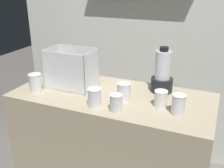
% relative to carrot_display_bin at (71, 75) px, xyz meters
% --- Properties ---
extents(counter, '(1.40, 0.64, 0.90)m').
position_rel_carrot_display_bin_xyz_m(counter, '(0.34, -0.02, -0.54)').
color(counter, tan).
rests_on(counter, ground_plane).
extents(back_wall_unit, '(2.60, 0.24, 2.50)m').
position_rel_carrot_display_bin_xyz_m(back_wall_unit, '(0.34, 0.74, 0.28)').
color(back_wall_unit, silver).
rests_on(back_wall_unit, ground_plane).
extents(carrot_display_bin, '(0.35, 0.23, 0.29)m').
position_rel_carrot_display_bin_xyz_m(carrot_display_bin, '(0.00, 0.00, 0.00)').
color(carrot_display_bin, white).
rests_on(carrot_display_bin, counter).
extents(blender_pitcher, '(0.16, 0.16, 0.33)m').
position_rel_carrot_display_bin_xyz_m(blender_pitcher, '(0.64, 0.18, 0.04)').
color(blender_pitcher, black).
rests_on(blender_pitcher, counter).
extents(juice_cup_carrot_far_left, '(0.09, 0.09, 0.13)m').
position_rel_carrot_display_bin_xyz_m(juice_cup_carrot_far_left, '(-0.19, -0.19, -0.03)').
color(juice_cup_carrot_far_left, white).
rests_on(juice_cup_carrot_far_left, counter).
extents(juice_cup_orange_left, '(0.09, 0.09, 0.12)m').
position_rel_carrot_display_bin_xyz_m(juice_cup_orange_left, '(0.31, -0.23, -0.04)').
color(juice_cup_orange_left, white).
rests_on(juice_cup_orange_left, counter).
extents(juice_cup_pomegranate_middle, '(0.09, 0.09, 0.12)m').
position_rel_carrot_display_bin_xyz_m(juice_cup_pomegranate_middle, '(0.45, -0.08, -0.04)').
color(juice_cup_pomegranate_middle, white).
rests_on(juice_cup_pomegranate_middle, counter).
extents(juice_cup_carrot_right, '(0.08, 0.08, 0.11)m').
position_rel_carrot_display_bin_xyz_m(juice_cup_carrot_right, '(0.46, -0.24, -0.04)').
color(juice_cup_carrot_right, white).
rests_on(juice_cup_carrot_right, counter).
extents(juice_cup_beet_far_right, '(0.08, 0.08, 0.11)m').
position_rel_carrot_display_bin_xyz_m(juice_cup_beet_far_right, '(0.70, -0.07, -0.04)').
color(juice_cup_beet_far_right, white).
rests_on(juice_cup_beet_far_right, counter).
extents(juice_cup_mango_rightmost, '(0.08, 0.08, 0.13)m').
position_rel_carrot_display_bin_xyz_m(juice_cup_mango_rightmost, '(0.82, -0.13, -0.04)').
color(juice_cup_mango_rightmost, white).
rests_on(juice_cup_mango_rightmost, counter).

